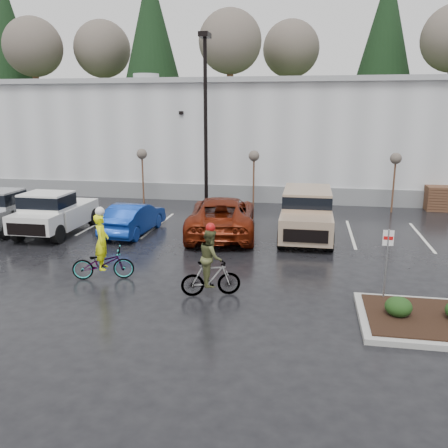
% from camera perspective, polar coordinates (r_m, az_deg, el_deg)
% --- Properties ---
extents(ground, '(120.00, 120.00, 0.00)m').
position_cam_1_polar(ground, '(14.37, 3.34, -8.69)').
color(ground, black).
rests_on(ground, ground).
extents(warehouse, '(60.50, 15.50, 7.20)m').
position_cam_1_polar(warehouse, '(35.26, 7.85, 10.70)').
color(warehouse, '#B5B8BA').
rests_on(warehouse, ground).
extents(wooded_ridge, '(80.00, 25.00, 6.00)m').
position_cam_1_polar(wooded_ridge, '(58.26, 8.87, 11.21)').
color(wooded_ridge, '#253917').
rests_on(wooded_ridge, ground).
extents(lamppost, '(0.50, 1.00, 9.22)m').
position_cam_1_polar(lamppost, '(25.79, -2.25, 14.24)').
color(lamppost, black).
rests_on(lamppost, ground).
extents(sapling_west, '(0.60, 0.60, 3.20)m').
position_cam_1_polar(sapling_west, '(28.00, -9.84, 7.96)').
color(sapling_west, '#46271C').
rests_on(sapling_west, ground).
extents(sapling_mid, '(0.60, 0.60, 3.20)m').
position_cam_1_polar(sapling_mid, '(26.51, 3.62, 7.81)').
color(sapling_mid, '#46271C').
rests_on(sapling_mid, ground).
extents(sapling_east, '(0.60, 0.60, 3.20)m').
position_cam_1_polar(sapling_east, '(26.71, 19.94, 7.06)').
color(sapling_east, '#46271C').
rests_on(sapling_east, ground).
extents(pallet_stack_a, '(1.20, 1.20, 1.35)m').
position_cam_1_polar(pallet_stack_a, '(28.47, 24.24, 2.85)').
color(pallet_stack_a, '#46271C').
rests_on(pallet_stack_a, ground).
extents(shrub_a, '(0.70, 0.70, 0.52)m').
position_cam_1_polar(shrub_a, '(13.43, 20.25, -9.32)').
color(shrub_a, black).
rests_on(shrub_a, curb_island).
extents(fire_lane_sign, '(0.30, 0.05, 2.20)m').
position_cam_1_polar(fire_lane_sign, '(14.18, 18.99, -3.72)').
color(fire_lane_sign, gray).
rests_on(fire_lane_sign, ground).
extents(pickup_silver, '(2.10, 5.20, 1.96)m').
position_cam_1_polar(pickup_silver, '(24.16, -24.29, 1.82)').
color(pickup_silver, '#B2B5BA').
rests_on(pickup_silver, ground).
extents(pickup_white, '(2.10, 5.20, 1.96)m').
position_cam_1_polar(pickup_white, '(22.63, -19.26, 1.53)').
color(pickup_white, silver).
rests_on(pickup_white, ground).
extents(car_blue, '(1.75, 4.31, 1.39)m').
position_cam_1_polar(car_blue, '(21.54, -10.83, 0.70)').
color(car_blue, '#0E339B').
rests_on(car_blue, ground).
extents(car_red, '(3.55, 6.40, 1.70)m').
position_cam_1_polar(car_red, '(20.94, -0.24, 1.00)').
color(car_red, '#651A09').
rests_on(car_red, ground).
extents(suv_tan, '(2.20, 5.10, 2.06)m').
position_cam_1_polar(suv_tan, '(20.64, 9.90, 1.12)').
color(suv_tan, tan).
rests_on(suv_tan, ground).
extents(cyclist_hivis, '(2.11, 1.22, 2.42)m').
position_cam_1_polar(cyclist_hivis, '(16.02, -14.38, -3.87)').
color(cyclist_hivis, '#3F3F44').
rests_on(cyclist_hivis, ground).
extents(cyclist_olive, '(1.80, 1.01, 2.24)m').
position_cam_1_polar(cyclist_olive, '(14.14, -1.60, -5.48)').
color(cyclist_olive, '#3F3F44').
rests_on(cyclist_olive, ground).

